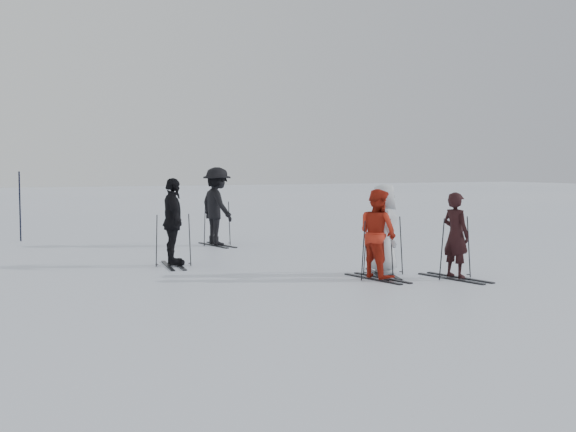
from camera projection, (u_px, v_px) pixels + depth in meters
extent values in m
plane|color=silver|center=(309.00, 268.00, 14.74)|extent=(120.00, 120.00, 0.00)
imported|color=black|center=(456.00, 236.00, 13.26)|extent=(0.47, 0.63, 1.57)
imported|color=#B12414|center=(378.00, 235.00, 13.22)|extent=(0.74, 0.88, 1.63)
imported|color=silver|center=(383.00, 230.00, 13.78)|extent=(0.78, 0.96, 1.71)
imported|color=black|center=(173.00, 223.00, 14.93)|extent=(0.59, 1.11, 1.80)
imported|color=black|center=(217.00, 207.00, 18.79)|extent=(0.91, 1.39, 2.02)
cylinder|color=black|center=(20.00, 206.00, 19.87)|extent=(0.05, 0.05, 1.93)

